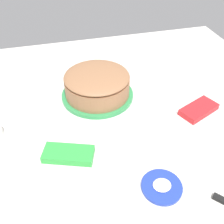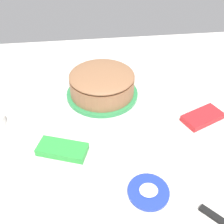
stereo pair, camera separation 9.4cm
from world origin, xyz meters
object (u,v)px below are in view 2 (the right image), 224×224
object	(u,v)px
frosting_tub_lid	(148,191)
paper_napkin	(182,79)
candy_box_lower	(202,117)
candy_box_upper	(62,149)
frosted_cake	(102,84)

from	to	relation	value
frosting_tub_lid	paper_napkin	xyz separation A→B (m)	(-0.28, -0.54, -0.00)
candy_box_lower	candy_box_upper	size ratio (longest dim) A/B	0.94
candy_box_upper	frosted_cake	bearing A→B (deg)	-98.42
frosted_cake	candy_box_upper	world-z (taller)	frosted_cake
paper_napkin	candy_box_upper	bearing A→B (deg)	34.56
frosted_cake	paper_napkin	bearing A→B (deg)	-169.34
candy_box_lower	frosting_tub_lid	bearing A→B (deg)	23.03
candy_box_lower	paper_napkin	xyz separation A→B (m)	(-0.01, -0.26, -0.01)
frosting_tub_lid	candy_box_lower	xyz separation A→B (m)	(-0.27, -0.28, 0.01)
candy_box_lower	candy_box_upper	xyz separation A→B (m)	(0.51, 0.09, 0.00)
candy_box_upper	paper_napkin	size ratio (longest dim) A/B	1.06
frosting_tub_lid	candy_box_upper	size ratio (longest dim) A/B	0.74
frosting_tub_lid	candy_box_upper	bearing A→B (deg)	-36.83
paper_napkin	frosted_cake	bearing A→B (deg)	10.66
candy_box_lower	paper_napkin	size ratio (longest dim) A/B	1.00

